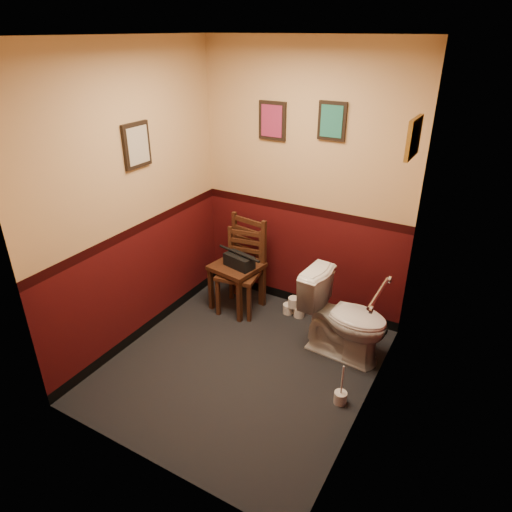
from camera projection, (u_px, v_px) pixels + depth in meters
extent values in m
cube|color=black|center=(242.00, 365.00, 4.14)|extent=(2.20, 2.40, 0.00)
cube|color=silver|center=(237.00, 35.00, 2.93)|extent=(2.20, 2.40, 0.00)
cube|color=#400B0C|center=(304.00, 186.00, 4.47)|extent=(2.20, 0.00, 2.70)
cube|color=#400B0C|center=(131.00, 300.00, 2.60)|extent=(2.20, 0.00, 2.70)
cube|color=#400B0C|center=(134.00, 204.00, 4.02)|extent=(0.00, 2.40, 2.70)
cube|color=#400B0C|center=(380.00, 260.00, 3.05)|extent=(0.00, 2.40, 2.70)
cylinder|color=silver|center=(378.00, 293.00, 3.44)|extent=(0.03, 0.50, 0.03)
cylinder|color=silver|center=(371.00, 310.00, 3.24)|extent=(0.02, 0.06, 0.06)
cylinder|color=silver|center=(390.00, 280.00, 3.62)|extent=(0.02, 0.06, 0.06)
cube|color=black|center=(272.00, 121.00, 4.34)|extent=(0.28, 0.03, 0.36)
cube|color=maroon|center=(272.00, 121.00, 4.33)|extent=(0.22, 0.01, 0.30)
cube|color=black|center=(332.00, 121.00, 4.05)|extent=(0.26, 0.03, 0.34)
cube|color=#206758|center=(331.00, 121.00, 4.04)|extent=(0.20, 0.01, 0.28)
cube|color=black|center=(137.00, 145.00, 3.87)|extent=(0.03, 0.30, 0.38)
cube|color=#B3A48C|center=(138.00, 145.00, 3.86)|extent=(0.01, 0.24, 0.31)
cube|color=olive|center=(414.00, 138.00, 3.21)|extent=(0.03, 0.34, 0.28)
cube|color=#B3A48C|center=(411.00, 137.00, 3.22)|extent=(0.01, 0.28, 0.22)
imported|color=white|center=(345.00, 318.00, 4.12)|extent=(0.84, 0.51, 0.79)
cylinder|color=silver|center=(340.00, 398.00, 3.70)|extent=(0.11, 0.11, 0.11)
cylinder|color=silver|center=(342.00, 381.00, 3.63)|extent=(0.01, 0.01, 0.30)
cube|color=#4D2817|center=(237.00, 266.00, 4.79)|extent=(0.53, 0.53, 0.04)
cube|color=#4D2817|center=(211.00, 288.00, 4.87)|extent=(0.05, 0.05, 0.50)
cube|color=#4D2817|center=(235.00, 274.00, 5.15)|extent=(0.05, 0.05, 0.50)
cube|color=#4D2817|center=(239.00, 301.00, 4.65)|extent=(0.05, 0.05, 0.50)
cube|color=#4D2817|center=(263.00, 285.00, 4.93)|extent=(0.05, 0.05, 0.50)
cube|color=#4D2817|center=(235.00, 234.00, 4.93)|extent=(0.05, 0.05, 0.50)
cube|color=#4D2817|center=(264.00, 243.00, 4.71)|extent=(0.05, 0.05, 0.50)
cube|color=#4D2817|center=(249.00, 250.00, 4.88)|extent=(0.38, 0.08, 0.05)
cube|color=#4D2817|center=(249.00, 241.00, 4.83)|extent=(0.38, 0.08, 0.05)
cube|color=#4D2817|center=(249.00, 231.00, 4.78)|extent=(0.38, 0.08, 0.05)
cube|color=#4D2817|center=(249.00, 221.00, 4.73)|extent=(0.38, 0.08, 0.05)
cube|color=#4D2817|center=(239.00, 274.00, 4.77)|extent=(0.47, 0.47, 0.04)
cube|color=#4D2817|center=(218.00, 297.00, 4.78)|extent=(0.04, 0.04, 0.44)
cube|color=#4D2817|center=(231.00, 281.00, 5.07)|extent=(0.04, 0.04, 0.44)
cube|color=#4D2817|center=(249.00, 303.00, 4.67)|extent=(0.04, 0.04, 0.44)
cube|color=#4D2817|center=(261.00, 287.00, 4.96)|extent=(0.04, 0.04, 0.44)
cube|color=#4D2817|center=(230.00, 245.00, 4.88)|extent=(0.04, 0.04, 0.44)
cube|color=#4D2817|center=(261.00, 250.00, 4.77)|extent=(0.04, 0.04, 0.44)
cube|color=#4D2817|center=(246.00, 258.00, 4.88)|extent=(0.33, 0.08, 0.04)
cube|color=#4D2817|center=(246.00, 250.00, 4.83)|extent=(0.33, 0.08, 0.04)
cube|color=#4D2817|center=(246.00, 242.00, 4.79)|extent=(0.33, 0.08, 0.04)
cube|color=#4D2817|center=(245.00, 233.00, 4.75)|extent=(0.33, 0.08, 0.04)
cube|color=black|center=(239.00, 264.00, 4.72)|extent=(0.34, 0.22, 0.20)
cylinder|color=black|center=(239.00, 254.00, 4.67)|extent=(0.28, 0.09, 0.03)
cylinder|color=silver|center=(288.00, 309.00, 4.88)|extent=(0.12, 0.12, 0.11)
cylinder|color=silver|center=(299.00, 312.00, 4.82)|extent=(0.12, 0.12, 0.11)
cylinder|color=silver|center=(294.00, 302.00, 4.79)|extent=(0.12, 0.12, 0.11)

